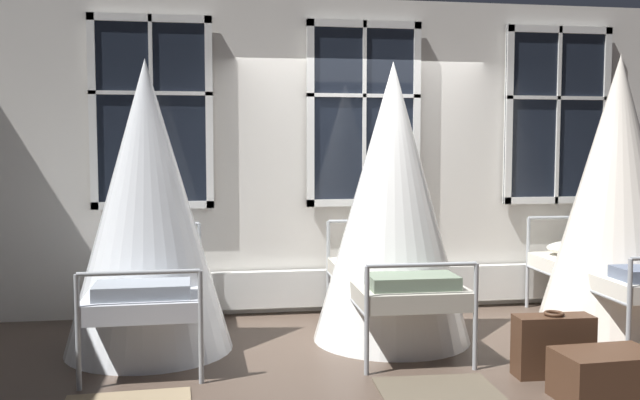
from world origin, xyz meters
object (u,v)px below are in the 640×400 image
cot_third (616,198)px  suitcase_dark (553,345)px  cot_second (392,207)px  travel_trunk (606,376)px  cot_first (148,211)px

cot_third → suitcase_dark: cot_third is taller
cot_second → travel_trunk: cot_second is taller
cot_third → travel_trunk: cot_third is taller
cot_second → cot_third: bearing=-88.9°
cot_second → cot_third: 2.07m
cot_first → cot_second: bearing=-91.1°
cot_second → travel_trunk: size_ratio=3.68×
cot_third → travel_trunk: bearing=148.3°
cot_third → travel_trunk: (-1.06, -1.64, -1.03)m
cot_first → travel_trunk: 3.57m
suitcase_dark → travel_trunk: size_ratio=0.89×
cot_second → cot_third: cot_third is taller
cot_third → cot_second: bearing=91.5°
suitcase_dark → travel_trunk: bearing=-75.7°
cot_third → suitcase_dark: 1.89m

